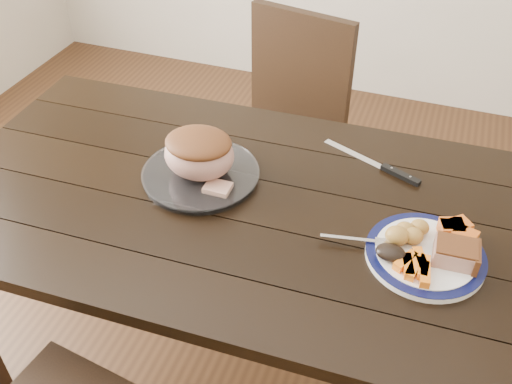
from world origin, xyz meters
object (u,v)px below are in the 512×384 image
(pork_slice, at_px, (455,253))
(roast_joint, at_px, (199,155))
(dinner_plate, at_px, (425,255))
(dining_table, at_px, (232,221))
(chair_far, at_px, (285,122))
(carving_knife, at_px, (388,169))
(serving_platter, at_px, (201,175))
(fork, at_px, (363,240))

(pork_slice, bearing_deg, roast_joint, 171.29)
(dinner_plate, bearing_deg, dining_table, 173.72)
(chair_far, height_order, roast_joint, chair_far)
(dining_table, distance_m, carving_knife, 0.47)
(chair_far, distance_m, roast_joint, 0.76)
(pork_slice, bearing_deg, carving_knife, 122.81)
(chair_far, bearing_deg, dinner_plate, 138.49)
(serving_platter, distance_m, fork, 0.49)
(pork_slice, bearing_deg, dining_table, 173.88)
(serving_platter, relative_size, pork_slice, 3.29)
(dining_table, relative_size, carving_knife, 5.37)
(pork_slice, relative_size, carving_knife, 0.32)
(serving_platter, height_order, fork, fork)
(dining_table, relative_size, roast_joint, 8.34)
(chair_far, xyz_separation_m, serving_platter, (-0.04, -0.69, 0.23))
(serving_platter, bearing_deg, chair_far, 87.11)
(pork_slice, relative_size, fork, 0.55)
(dining_table, height_order, fork, fork)
(chair_far, height_order, carving_knife, chair_far)
(chair_far, distance_m, fork, 0.95)
(fork, xyz_separation_m, roast_joint, (-0.48, 0.11, 0.06))
(chair_far, relative_size, dinner_plate, 3.28)
(serving_platter, height_order, roast_joint, roast_joint)
(roast_joint, bearing_deg, chair_far, 87.11)
(dining_table, bearing_deg, chair_far, 95.57)
(pork_slice, xyz_separation_m, roast_joint, (-0.69, 0.11, 0.04))
(dining_table, height_order, pork_slice, pork_slice)
(dining_table, xyz_separation_m, pork_slice, (0.59, -0.06, 0.13))
(dining_table, bearing_deg, serving_platter, 157.95)
(chair_far, bearing_deg, roast_joint, 98.77)
(serving_platter, distance_m, pork_slice, 0.70)
(serving_platter, height_order, carving_knife, serving_platter)
(dinner_plate, distance_m, roast_joint, 0.64)
(fork, bearing_deg, carving_knife, 77.35)
(roast_joint, bearing_deg, serving_platter, -45.00)
(dining_table, distance_m, fork, 0.40)
(carving_knife, bearing_deg, serving_platter, -134.22)
(dinner_plate, distance_m, fork, 0.15)
(serving_platter, xyz_separation_m, roast_joint, (-0.00, 0.00, 0.07))
(dining_table, height_order, roast_joint, roast_joint)
(fork, xyz_separation_m, carving_knife, (0.01, 0.32, -0.01))
(dining_table, relative_size, pork_slice, 16.77)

